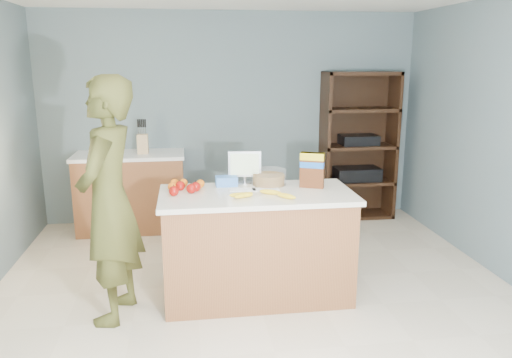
{
  "coord_description": "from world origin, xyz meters",
  "views": [
    {
      "loc": [
        -0.55,
        -3.54,
        1.94
      ],
      "look_at": [
        0.0,
        0.35,
        1.0
      ],
      "focal_mm": 35.0,
      "sensor_mm": 36.0,
      "label": 1
    }
  ],
  "objects": [
    {
      "name": "walls",
      "position": [
        0.0,
        0.0,
        1.65
      ],
      "size": [
        4.52,
        5.02,
        2.51
      ],
      "color": "slate",
      "rests_on": "ground"
    },
    {
      "name": "floor",
      "position": [
        0.0,
        0.0,
        0.0
      ],
      "size": [
        4.5,
        5.0,
        0.02
      ],
      "primitive_type": "cube",
      "color": "beige",
      "rests_on": "ground"
    },
    {
      "name": "cereal_box",
      "position": [
        0.48,
        0.4,
        1.07
      ],
      "size": [
        0.21,
        0.15,
        0.3
      ],
      "color": "#592B14",
      "rests_on": "counter_peninsula"
    },
    {
      "name": "person",
      "position": [
        -1.13,
        0.12,
        0.92
      ],
      "size": [
        0.57,
        0.75,
        1.84
      ],
      "primitive_type": "imported",
      "rotation": [
        0.0,
        0.0,
        -1.78
      ],
      "color": "#40401A",
      "rests_on": "ground"
    },
    {
      "name": "knife_block",
      "position": [
        -1.04,
        2.18,
        1.02
      ],
      "size": [
        0.12,
        0.1,
        0.31
      ],
      "color": "tan",
      "rests_on": "back_cabinet"
    },
    {
      "name": "bananas",
      "position": [
        0.01,
        0.16,
        0.92
      ],
      "size": [
        0.51,
        0.27,
        0.04
      ],
      "color": "yellow",
      "rests_on": "counter_peninsula"
    },
    {
      "name": "counter_peninsula",
      "position": [
        0.0,
        0.3,
        0.42
      ],
      "size": [
        1.56,
        0.76,
        0.9
      ],
      "color": "brown",
      "rests_on": "ground"
    },
    {
      "name": "salad_bowl",
      "position": [
        0.14,
        0.54,
        0.96
      ],
      "size": [
        0.3,
        0.3,
        0.13
      ],
      "color": "#267219",
      "rests_on": "counter_peninsula"
    },
    {
      "name": "tv",
      "position": [
        -0.06,
        0.62,
        1.06
      ],
      "size": [
        0.28,
        0.12,
        0.28
      ],
      "color": "silver",
      "rests_on": "counter_peninsula"
    },
    {
      "name": "back_cabinet",
      "position": [
        -1.2,
        2.2,
        0.45
      ],
      "size": [
        1.24,
        0.62,
        0.9
      ],
      "color": "brown",
      "rests_on": "ground"
    },
    {
      "name": "envelopes",
      "position": [
        -0.01,
        0.4,
        0.9
      ],
      "size": [
        0.41,
        0.13,
        0.0
      ],
      "color": "white",
      "rests_on": "counter_peninsula"
    },
    {
      "name": "shelving_unit",
      "position": [
        1.55,
        2.35,
        0.86
      ],
      "size": [
        0.9,
        0.4,
        1.8
      ],
      "color": "black",
      "rests_on": "ground"
    },
    {
      "name": "blue_carton",
      "position": [
        -0.22,
        0.56,
        0.94
      ],
      "size": [
        0.19,
        0.13,
        0.08
      ],
      "primitive_type": "cube",
      "rotation": [
        0.0,
        0.0,
        0.04
      ],
      "color": "blue",
      "rests_on": "counter_peninsula"
    },
    {
      "name": "oranges",
      "position": [
        -0.57,
        0.51,
        0.93
      ],
      "size": [
        0.3,
        0.2,
        0.07
      ],
      "color": "orange",
      "rests_on": "counter_peninsula"
    },
    {
      "name": "apples",
      "position": [
        -0.57,
        0.37,
        0.94
      ],
      "size": [
        0.25,
        0.24,
        0.08
      ],
      "color": "#940C08",
      "rests_on": "counter_peninsula"
    }
  ]
}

